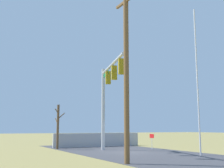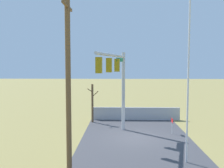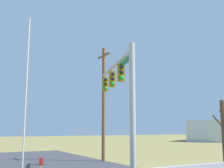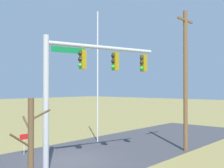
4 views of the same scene
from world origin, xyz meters
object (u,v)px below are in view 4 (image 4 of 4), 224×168
(flagpole, at_px, (98,76))
(open_sign, at_px, (24,139))
(utility_pole, at_px, (185,78))
(bare_tree, at_px, (31,151))
(signal_mast, at_px, (83,75))

(flagpole, bearing_deg, open_sign, -4.28)
(flagpole, bearing_deg, utility_pole, 103.59)
(bare_tree, relative_size, open_sign, 2.96)
(bare_tree, bearing_deg, flagpole, -146.83)
(bare_tree, height_order, open_sign, bare_tree)
(signal_mast, distance_m, utility_pole, 6.93)
(flagpole, distance_m, utility_pole, 6.39)
(signal_mast, height_order, utility_pole, utility_pole)
(flagpole, height_order, open_sign, flagpole)
(bare_tree, bearing_deg, signal_mast, -152.51)
(utility_pole, bearing_deg, open_sign, -42.55)
(signal_mast, bearing_deg, bare_tree, 27.49)
(signal_mast, height_order, open_sign, signal_mast)
(utility_pole, bearing_deg, signal_mast, -19.55)
(utility_pole, relative_size, open_sign, 7.19)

